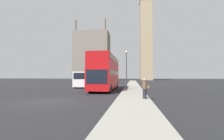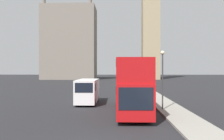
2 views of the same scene
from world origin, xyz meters
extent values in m
cube|color=tan|center=(13.88, 75.08, 22.28)|extent=(6.39, 6.39, 44.56)
cube|color=slate|center=(-17.35, 74.74, 13.96)|extent=(20.07, 11.18, 27.92)
cube|color=#B71114|center=(2.55, 10.20, 1.54)|extent=(2.60, 10.41, 2.49)
cube|color=#B71114|center=(2.55, 10.20, 3.69)|extent=(2.60, 10.20, 1.80)
cube|color=black|center=(2.55, 10.20, 2.37)|extent=(2.64, 9.99, 0.55)
cube|color=black|center=(2.55, 10.20, 4.22)|extent=(2.64, 9.78, 0.55)
cube|color=black|center=(2.55, 4.98, 1.84)|extent=(2.29, 0.03, 1.50)
cylinder|color=black|center=(1.61, 6.55, 0.54)|extent=(0.73, 1.08, 1.08)
cylinder|color=black|center=(3.48, 6.55, 0.54)|extent=(0.73, 1.08, 1.08)
cylinder|color=black|center=(1.61, 13.84, 0.54)|extent=(0.73, 1.08, 1.08)
cylinder|color=black|center=(3.48, 13.84, 0.54)|extent=(0.73, 1.08, 1.08)
cube|color=white|center=(-1.99, 14.77, 1.43)|extent=(2.10, 5.45, 2.43)
cube|color=black|center=(-1.99, 12.03, 1.97)|extent=(1.78, 0.02, 0.97)
cube|color=black|center=(-1.99, 13.00, 1.97)|extent=(2.13, 0.98, 0.78)
cylinder|color=black|center=(-2.78, 12.92, 0.39)|extent=(0.52, 0.79, 0.79)
cylinder|color=black|center=(-1.20, 12.92, 0.39)|extent=(0.52, 0.79, 0.79)
cylinder|color=black|center=(-2.78, 16.62, 0.39)|extent=(0.52, 0.79, 0.79)
cylinder|color=black|center=(-1.20, 16.62, 0.39)|extent=(0.52, 0.79, 0.79)
cylinder|color=#38383D|center=(5.41, 10.58, 2.63)|extent=(0.12, 0.12, 4.95)
sphere|color=beige|center=(5.41, 10.58, 5.28)|extent=(0.36, 0.36, 0.36)
camera|label=1|loc=(6.27, -10.22, 1.81)|focal=24.00mm
camera|label=2|loc=(1.38, -9.29, 3.76)|focal=35.00mm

